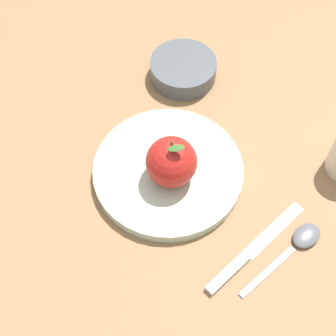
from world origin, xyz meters
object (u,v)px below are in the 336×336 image
at_px(dinner_plate, 168,171).
at_px(knife, 247,255).
at_px(side_bowl, 183,68).
at_px(spoon, 299,242).
at_px(apple, 171,162).

bearing_deg(dinner_plate, knife, 3.31).
xyz_separation_m(side_bowl, knife, (0.34, -0.14, -0.02)).
height_order(knife, spoon, spoon).
xyz_separation_m(apple, side_bowl, (-0.17, 0.15, -0.04)).
distance_m(dinner_plate, side_bowl, 0.21).
relative_size(apple, spoon, 0.58).
bearing_deg(knife, apple, -175.07).
bearing_deg(apple, spoon, 23.99).
distance_m(dinner_plate, spoon, 0.23).
distance_m(knife, spoon, 0.08).
relative_size(apple, knife, 0.46).
height_order(dinner_plate, apple, apple).
bearing_deg(side_bowl, apple, -42.12).
distance_m(side_bowl, knife, 0.36).
height_order(dinner_plate, knife, dinner_plate).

